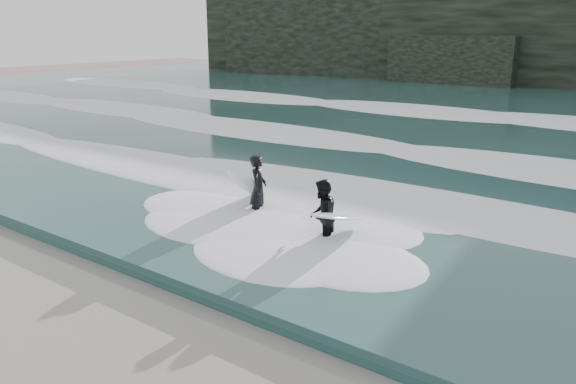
% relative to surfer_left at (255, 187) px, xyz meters
% --- Properties ---
extents(sea, '(90.00, 52.00, 0.30)m').
position_rel_surfer_left_xyz_m(sea, '(-0.22, 22.03, -0.68)').
color(sea, '#234847').
rests_on(sea, ground).
extents(foam_near, '(60.00, 3.20, 0.20)m').
position_rel_surfer_left_xyz_m(foam_near, '(-0.22, 2.03, -0.43)').
color(foam_near, white).
rests_on(foam_near, sea).
extents(foam_mid, '(60.00, 4.00, 0.24)m').
position_rel_surfer_left_xyz_m(foam_mid, '(-0.22, 9.03, -0.41)').
color(foam_mid, white).
rests_on(foam_mid, sea).
extents(foam_far, '(60.00, 4.80, 0.30)m').
position_rel_surfer_left_xyz_m(foam_far, '(-0.22, 18.03, -0.38)').
color(foam_far, white).
rests_on(foam_far, sea).
extents(surfer_left, '(1.30, 2.06, 1.63)m').
position_rel_surfer_left_xyz_m(surfer_left, '(0.00, 0.00, 0.00)').
color(surfer_left, black).
rests_on(surfer_left, ground).
extents(surfer_right, '(1.17, 2.20, 1.53)m').
position_rel_surfer_left_xyz_m(surfer_right, '(2.45, -0.66, -0.05)').
color(surfer_right, black).
rests_on(surfer_right, ground).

